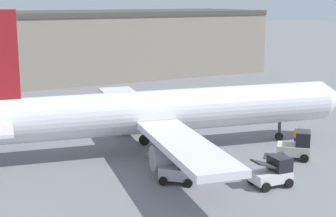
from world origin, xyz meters
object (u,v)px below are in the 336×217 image
Objects in this scene: pushback_tug at (182,168)px; airplane at (157,112)px; baggage_tug at (296,146)px; belt_loader_truck at (273,172)px; ground_crew_worker at (296,136)px.

airplane is at bearing 118.95° from pushback_tug.
baggage_tug is 6.85m from belt_loader_truck.
pushback_tug is (-10.90, -0.47, 0.00)m from baggage_tug.
ground_crew_worker is at bearing 43.86° from belt_loader_truck.
ground_crew_worker is 0.60× the size of belt_loader_truck.
pushback_tug is (-5.27, 3.44, 0.08)m from belt_loader_truck.
belt_loader_truck is at bearing -102.14° from baggage_tug.
baggage_tug is (9.07, -7.00, -2.41)m from airplane.
belt_loader_truck is at bearing -62.20° from airplane.
baggage_tug is 1.06× the size of pushback_tug.
belt_loader_truck reaches higher than ground_crew_worker.
airplane is 21.69× the size of ground_crew_worker.
baggage_tug is at bearing 67.23° from ground_crew_worker.
ground_crew_worker is 13.67m from pushback_tug.
baggage_tug is 1.16× the size of belt_loader_truck.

